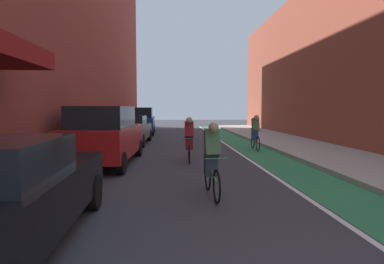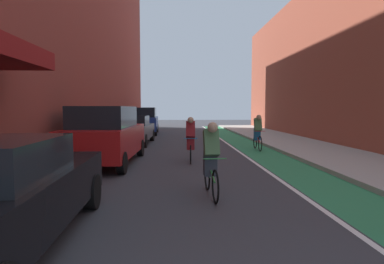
# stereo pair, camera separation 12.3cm
# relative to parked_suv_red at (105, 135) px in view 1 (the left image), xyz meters

# --- Properties ---
(ground_plane) EXTENTS (78.79, 78.79, 0.00)m
(ground_plane) POSITION_rel_parked_suv_red_xyz_m (2.91, 2.47, -1.02)
(ground_plane) COLOR #38383D
(bike_lane_paint) EXTENTS (1.60, 35.81, 0.00)m
(bike_lane_paint) POSITION_rel_parked_suv_red_xyz_m (6.06, 4.47, -1.02)
(bike_lane_paint) COLOR #2D8451
(bike_lane_paint) RESTS_ON ground
(lane_divider_stripe) EXTENTS (0.12, 35.81, 0.00)m
(lane_divider_stripe) POSITION_rel_parked_suv_red_xyz_m (5.16, 4.47, -1.02)
(lane_divider_stripe) COLOR white
(lane_divider_stripe) RESTS_ON ground
(sidewalk_right) EXTENTS (3.47, 35.81, 0.14)m
(sidewalk_right) POSITION_rel_parked_suv_red_xyz_m (8.60, 4.47, -0.95)
(sidewalk_right) COLOR #A8A59E
(sidewalk_right) RESTS_ON ground
(building_facade_right) EXTENTS (2.40, 31.81, 9.38)m
(building_facade_right) POSITION_rel_parked_suv_red_xyz_m (11.53, 6.47, 3.67)
(building_facade_right) COLOR #9E4C38
(building_facade_right) RESTS_ON ground
(parked_suv_red) EXTENTS (2.13, 4.68, 1.98)m
(parked_suv_red) POSITION_rel_parked_suv_red_xyz_m (0.00, 0.00, 0.00)
(parked_suv_red) COLOR red
(parked_suv_red) RESTS_ON ground
(parked_sedan_gray) EXTENTS (2.14, 4.42, 1.53)m
(parked_sedan_gray) POSITION_rel_parked_suv_red_xyz_m (0.00, 6.06, -0.23)
(parked_sedan_gray) COLOR #595B60
(parked_sedan_gray) RESTS_ON ground
(parked_suv_blue) EXTENTS (2.07, 4.56, 1.98)m
(parked_suv_blue) POSITION_rel_parked_suv_red_xyz_m (0.00, 12.62, -0.00)
(parked_suv_blue) COLOR navy
(parked_suv_blue) RESTS_ON ground
(cyclist_mid) EXTENTS (0.48, 1.74, 1.62)m
(cyclist_mid) POSITION_rel_parked_suv_red_xyz_m (3.15, -4.12, -0.21)
(cyclist_mid) COLOR black
(cyclist_mid) RESTS_ON ground
(cyclist_trailing) EXTENTS (0.48, 1.71, 1.61)m
(cyclist_trailing) POSITION_rel_parked_suv_red_xyz_m (2.90, 0.37, -0.21)
(cyclist_trailing) COLOR black
(cyclist_trailing) RESTS_ON ground
(cyclist_far) EXTENTS (0.48, 1.75, 1.63)m
(cyclist_far) POSITION_rel_parked_suv_red_xyz_m (6.13, 3.42, -0.21)
(cyclist_far) COLOR black
(cyclist_far) RESTS_ON ground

